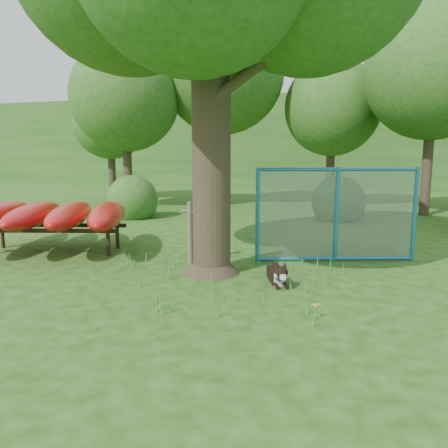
# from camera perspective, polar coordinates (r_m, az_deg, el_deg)

# --- Properties ---
(ground) EXTENTS (80.00, 80.00, 0.00)m
(ground) POSITION_cam_1_polar(r_m,az_deg,el_deg) (7.11, -4.31, -9.43)
(ground) COLOR #1C470E
(ground) RESTS_ON ground
(wooden_post) EXTENTS (0.35, 0.13, 1.28)m
(wooden_post) POSITION_cam_1_polar(r_m,az_deg,el_deg) (9.08, -4.43, -0.86)
(wooden_post) COLOR brown
(wooden_post) RESTS_ON ground
(kayak_rack) EXTENTS (4.39, 3.93, 1.12)m
(kayak_rack) POSITION_cam_1_polar(r_m,az_deg,el_deg) (10.79, -21.60, 1.09)
(kayak_rack) COLOR black
(kayak_rack) RESTS_ON ground
(husky_dog) EXTENTS (0.52, 0.99, 0.45)m
(husky_dog) POSITION_cam_1_polar(r_m,az_deg,el_deg) (7.78, 7.05, -6.57)
(husky_dog) COLOR black
(husky_dog) RESTS_ON ground
(fence_section) EXTENTS (3.27, 1.10, 3.31)m
(fence_section) POSITION_cam_1_polar(r_m,az_deg,el_deg) (9.41, 14.47, 1.16)
(fence_section) COLOR teal
(fence_section) RESTS_ON ground
(wildflower_clump) EXTENTS (0.11, 0.11, 0.24)m
(wildflower_clump) POSITION_cam_1_polar(r_m,az_deg,el_deg) (6.24, 11.79, -10.48)
(wildflower_clump) COLOR #468F2E
(wildflower_clump) RESTS_ON ground
(bg_tree_a) EXTENTS (4.40, 4.40, 6.70)m
(bg_tree_a) POSITION_cam_1_polar(r_m,az_deg,el_deg) (18.69, -12.79, 15.88)
(bg_tree_a) COLOR #31261B
(bg_tree_a) RESTS_ON ground
(bg_tree_b) EXTENTS (5.20, 5.20, 8.22)m
(bg_tree_b) POSITION_cam_1_polar(r_m,az_deg,el_deg) (19.36, -0.19, 19.23)
(bg_tree_b) COLOR #31261B
(bg_tree_b) RESTS_ON ground
(bg_tree_c) EXTENTS (4.00, 4.00, 6.12)m
(bg_tree_c) POSITION_cam_1_polar(r_m,az_deg,el_deg) (19.41, 13.98, 14.47)
(bg_tree_c) COLOR #31261B
(bg_tree_c) RESTS_ON ground
(bg_tree_d) EXTENTS (4.80, 4.80, 7.50)m
(bg_tree_d) POSITION_cam_1_polar(r_m,az_deg,el_deg) (17.72, 25.76, 17.54)
(bg_tree_d) COLOR #31261B
(bg_tree_d) RESTS_ON ground
(bg_tree_f) EXTENTS (3.60, 3.60, 5.55)m
(bg_tree_f) POSITION_cam_1_polar(r_m,az_deg,el_deg) (22.45, -14.66, 12.74)
(bg_tree_f) COLOR #31261B
(bg_tree_f) RESTS_ON ground
(shrub_left) EXTENTS (1.80, 1.80, 1.80)m
(shrub_left) POSITION_cam_1_polar(r_m,az_deg,el_deg) (15.82, -11.81, 0.84)
(shrub_left) COLOR #27561B
(shrub_left) RESTS_ON ground
(shrub_mid) EXTENTS (1.80, 1.80, 1.80)m
(shrub_mid) POSITION_cam_1_polar(r_m,az_deg,el_deg) (15.48, 14.61, 0.55)
(shrub_mid) COLOR #27561B
(shrub_mid) RESTS_ON ground
(wooded_hillside) EXTENTS (80.00, 12.00, 6.00)m
(wooded_hillside) POSITION_cam_1_polar(r_m,az_deg,el_deg) (34.39, 12.43, 10.32)
(wooded_hillside) COLOR #27561B
(wooded_hillside) RESTS_ON ground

